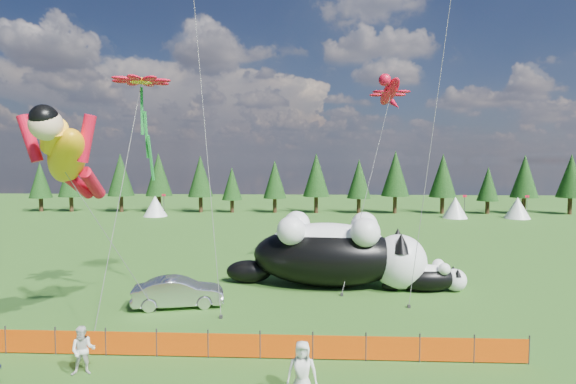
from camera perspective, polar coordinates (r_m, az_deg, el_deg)
The scene contains 12 objects.
ground at distance 21.15m, azimuth -5.44°, elevation -16.91°, with size 160.00×160.00×0.00m, color #103509.
safety_fence at distance 18.21m, azimuth -6.87°, elevation -18.76°, with size 22.06×0.06×1.10m.
tree_line at distance 64.71m, azimuth 0.19°, elevation 0.86°, with size 90.00×4.00×8.00m, color black, non-canonical shape.
festival_tents at distance 60.42m, azimuth 10.46°, elevation -1.90°, with size 50.00×3.20×2.80m, color white, non-canonical shape.
cat_large at distance 27.26m, azimuth 6.11°, elevation -7.59°, with size 12.07×5.06×4.36m.
cat_small at distance 27.64m, azimuth 17.49°, elevation -10.22°, with size 4.88×1.80×1.76m.
car at distance 24.40m, azimuth -13.73°, elevation -12.26°, with size 1.60×4.59×1.51m, color silver.
spectator_b at distance 18.24m, azimuth -24.60°, elevation -17.83°, with size 0.84×0.50×1.74m, color silver.
spectator_e at distance 15.04m, azimuth 1.80°, elevation -21.88°, with size 0.95×0.62×1.95m, color silver.
superhero_kite at distance 21.00m, azimuth -26.24°, elevation 3.99°, with size 6.44×6.61×10.39m.
gecko_kite at distance 31.91m, azimuth 12.78°, elevation 12.28°, with size 5.20×9.22×14.12m.
flower_kite at distance 24.43m, azimuth -18.13°, elevation 12.88°, with size 3.11×6.60×12.45m.
Camera 1 is at (2.85, -19.55, 7.54)m, focal length 28.00 mm.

